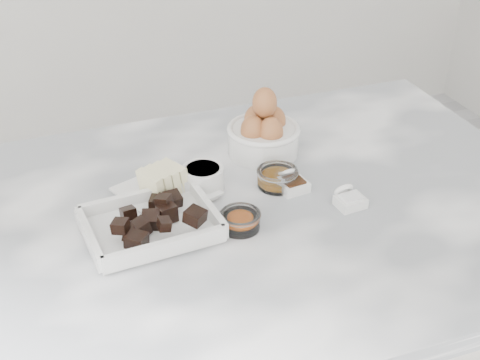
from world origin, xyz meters
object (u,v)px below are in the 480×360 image
object	(u,v)px
chocolate_dish	(150,221)
honey_bowl	(277,177)
salt_spoon	(349,199)
butter_plate	(165,187)
zest_bowl	(240,220)
sugar_ramekin	(203,178)
egg_bowl	(263,132)
vanilla_spoon	(292,183)

from	to	relation	value
chocolate_dish	honey_bowl	distance (m)	0.27
honey_bowl	salt_spoon	distance (m)	0.14
butter_plate	zest_bowl	xyz separation A→B (m)	(0.10, -0.14, -0.00)
butter_plate	sugar_ramekin	world-z (taller)	butter_plate
honey_bowl	zest_bowl	bearing A→B (deg)	-137.26
zest_bowl	salt_spoon	world-z (taller)	salt_spoon
egg_bowl	zest_bowl	bearing A→B (deg)	-120.26
chocolate_dish	vanilla_spoon	bearing A→B (deg)	8.72
egg_bowl	honey_bowl	size ratio (longest dim) A/B	1.88
butter_plate	zest_bowl	distance (m)	0.17
salt_spoon	vanilla_spoon	bearing A→B (deg)	131.88
egg_bowl	honey_bowl	bearing A→B (deg)	-99.88
vanilla_spoon	chocolate_dish	bearing A→B (deg)	-171.28
chocolate_dish	salt_spoon	xyz separation A→B (m)	(0.35, -0.04, -0.01)
vanilla_spoon	salt_spoon	size ratio (longest dim) A/B	1.03
sugar_ramekin	salt_spoon	distance (m)	0.27
chocolate_dish	zest_bowl	distance (m)	0.15
sugar_ramekin	salt_spoon	world-z (taller)	sugar_ramekin
egg_bowl	honey_bowl	xyz separation A→B (m)	(-0.02, -0.13, -0.03)
chocolate_dish	butter_plate	size ratio (longest dim) A/B	1.19
butter_plate	egg_bowl	size ratio (longest dim) A/B	1.30
chocolate_dish	sugar_ramekin	xyz separation A→B (m)	(0.12, 0.10, 0.00)
egg_bowl	zest_bowl	distance (m)	0.27
butter_plate	honey_bowl	xyz separation A→B (m)	(0.21, -0.03, -0.00)
butter_plate	salt_spoon	world-z (taller)	butter_plate
butter_plate	sugar_ramekin	xyz separation A→B (m)	(0.07, 0.00, 0.00)
chocolate_dish	egg_bowl	world-z (taller)	egg_bowl
egg_bowl	honey_bowl	world-z (taller)	egg_bowl
butter_plate	vanilla_spoon	size ratio (longest dim) A/B	2.94
chocolate_dish	salt_spoon	bearing A→B (deg)	-6.44
chocolate_dish	egg_bowl	size ratio (longest dim) A/B	1.56
egg_bowl	salt_spoon	xyz separation A→B (m)	(0.07, -0.23, -0.03)
honey_bowl	zest_bowl	xyz separation A→B (m)	(-0.11, -0.10, -0.00)
butter_plate	sugar_ramekin	bearing A→B (deg)	0.66
chocolate_dish	salt_spoon	world-z (taller)	chocolate_dish
salt_spoon	egg_bowl	bearing A→B (deg)	107.63
sugar_ramekin	chocolate_dish	bearing A→B (deg)	-141.42
sugar_ramekin	vanilla_spoon	size ratio (longest dim) A/B	1.18
chocolate_dish	butter_plate	world-z (taller)	butter_plate
egg_bowl	honey_bowl	distance (m)	0.13
chocolate_dish	egg_bowl	xyz separation A→B (m)	(0.28, 0.19, 0.02)
egg_bowl	vanilla_spoon	world-z (taller)	egg_bowl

